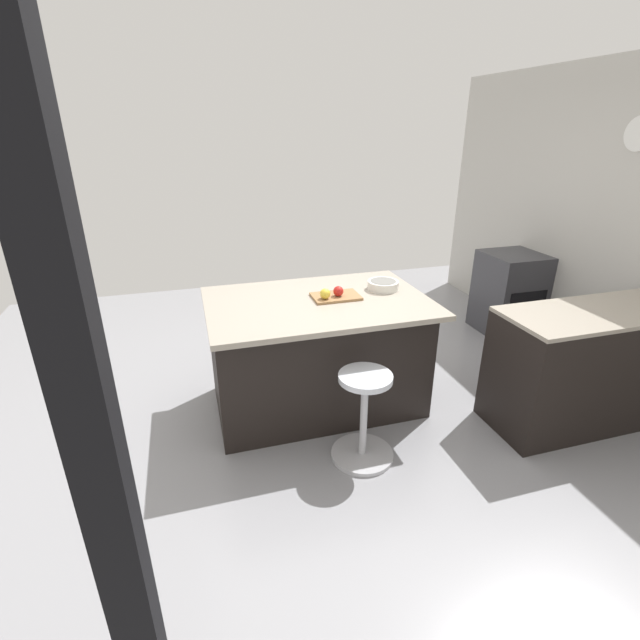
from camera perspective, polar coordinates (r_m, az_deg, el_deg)
ground_plane at (r=3.89m, az=2.72°, el=-10.49°), size 6.82×6.82×0.00m
interior_partition_left at (r=4.87m, az=34.21°, el=9.85°), size 0.15×5.21×2.72m
oven_range at (r=5.47m, az=22.60°, el=3.14°), size 0.60×0.61×0.89m
kitchen_island at (r=3.67m, az=-0.43°, el=-4.07°), size 1.67×1.13×0.94m
stool_by_window at (r=3.19m, az=5.48°, el=-12.27°), size 0.44×0.44×0.66m
cutting_board at (r=3.49m, az=2.00°, el=2.96°), size 0.36×0.24×0.02m
apple_red at (r=3.46m, az=2.31°, el=3.62°), size 0.08×0.08×0.08m
apple_yellow at (r=3.40m, az=0.64°, el=3.31°), size 0.08×0.08×0.08m
fruit_bowl at (r=3.70m, az=7.90°, el=4.40°), size 0.25×0.25×0.07m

